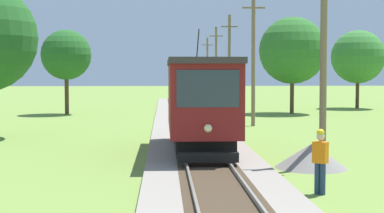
{
  "coord_description": "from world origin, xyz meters",
  "views": [
    {
      "loc": [
        -1.46,
        -7.52,
        3.3
      ],
      "look_at": [
        -0.29,
        15.83,
        1.88
      ],
      "focal_mm": 52.38,
      "sensor_mm": 36.0,
      "label": 1
    }
  ],
  "objects": [
    {
      "name": "tree_right_far",
      "position": [
        8.81,
        36.87,
        5.05
      ],
      "size": [
        5.35,
        5.35,
        7.74
      ],
      "color": "#4C3823",
      "rests_on": "ground"
    },
    {
      "name": "utility_pole_near_tram",
      "position": [
        4.05,
        11.6,
        4.21
      ],
      "size": [
        1.4,
        0.32,
        8.22
      ],
      "color": "#7A664C",
      "rests_on": "ground"
    },
    {
      "name": "utility_pole_mid",
      "position": [
        4.05,
        26.81,
        4.23
      ],
      "size": [
        1.4,
        0.41,
        8.26
      ],
      "color": "#7A664C",
      "rests_on": "ground"
    },
    {
      "name": "tree_right_near",
      "position": [
        -9.12,
        36.98,
        4.68
      ],
      "size": [
        3.94,
        3.94,
        6.66
      ],
      "color": "#4C3823",
      "rests_on": "ground"
    },
    {
      "name": "gravel_pile",
      "position": [
        3.62,
        11.47,
        0.42
      ],
      "size": [
        2.49,
        2.49,
        0.83
      ],
      "primitive_type": "cone",
      "color": "gray",
      "rests_on": "ground"
    },
    {
      "name": "track_worker",
      "position": [
        2.75,
        7.27,
        0.98
      ],
      "size": [
        0.45,
        0.43,
        1.78
      ],
      "rotation": [
        0.0,
        0.0,
        -2.27
      ],
      "color": "navy",
      "rests_on": "ground"
    },
    {
      "name": "utility_pole_horizon",
      "position": [
        4.05,
        63.31,
        3.95
      ],
      "size": [
        1.4,
        0.3,
        7.7
      ],
      "color": "#7A664C",
      "rests_on": "ground"
    },
    {
      "name": "tree_horizon",
      "position": [
        16.3,
        43.0,
        4.73
      ],
      "size": [
        4.87,
        4.87,
        7.17
      ],
      "color": "#4C3823",
      "rests_on": "ground"
    },
    {
      "name": "red_tram",
      "position": [
        0.0,
        14.97,
        2.19
      ],
      "size": [
        2.6,
        8.54,
        4.79
      ],
      "color": "maroon",
      "rests_on": "rail_right"
    },
    {
      "name": "utility_pole_far",
      "position": [
        4.05,
        39.63,
        4.17
      ],
      "size": [
        1.4,
        0.57,
        8.14
      ],
      "color": "#7A664C",
      "rests_on": "ground"
    },
    {
      "name": "utility_pole_distant",
      "position": [
        4.05,
        51.5,
        4.15
      ],
      "size": [
        1.4,
        0.24,
        8.11
      ],
      "color": "#7A664C",
      "rests_on": "ground"
    }
  ]
}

